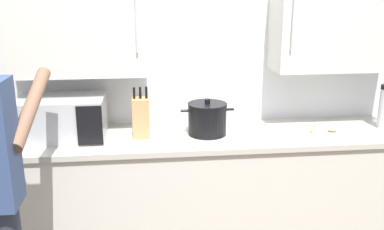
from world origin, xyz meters
TOP-DOWN VIEW (x-y plane):
  - back_wall_tiled at (-0.00, 1.16)m, footprint 3.26×0.44m
  - counter_unit at (0.00, 0.89)m, footprint 2.80×0.62m
  - microwave_oven at (-1.01, 0.92)m, footprint 0.67×0.76m
  - wooden_spoon at (0.75, 0.87)m, footprint 0.20×0.19m
  - stock_pot at (-0.04, 0.89)m, footprint 0.35×0.26m
  - knife_block at (-0.48, 0.90)m, footprint 0.11×0.15m

SIDE VIEW (x-z plane):
  - counter_unit at x=0.00m, z-range 0.00..0.94m
  - wooden_spoon at x=0.75m, z-range 0.94..0.96m
  - stock_pot at x=-0.04m, z-range 0.92..1.17m
  - knife_block at x=-0.48m, z-range 0.90..1.24m
  - microwave_oven at x=-1.01m, z-range 0.94..1.20m
  - back_wall_tiled at x=0.00m, z-range 0.14..2.77m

